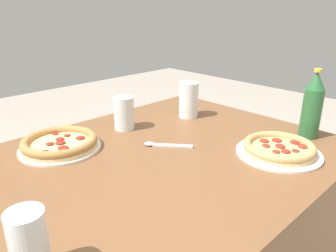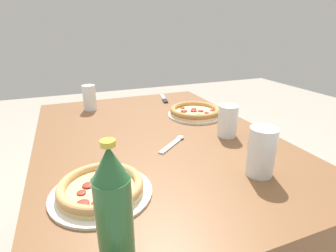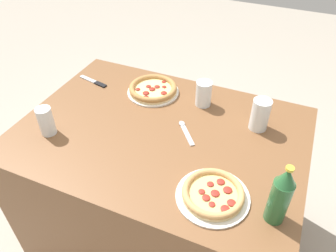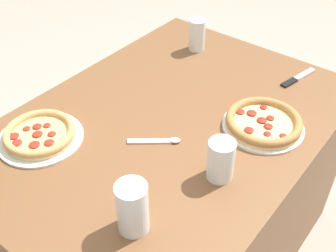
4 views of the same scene
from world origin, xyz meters
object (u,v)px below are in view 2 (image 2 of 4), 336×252
object	(u,v)px
pizza_pepperoni	(101,188)
knife	(164,99)
glass_lemonade	(90,99)
beer_bottle	(114,207)
spoon	(175,142)
pizza_margherita	(195,112)
glass_orange_juice	(227,122)
glass_red_wine	(261,154)

from	to	relation	value
pizza_pepperoni	knife	bearing A→B (deg)	-30.65
glass_lemonade	beer_bottle	size ratio (longest dim) A/B	0.53
glass_lemonade	spoon	distance (m)	0.61
pizza_pepperoni	knife	xyz separation A→B (m)	(0.82, -0.49, -0.02)
pizza_pepperoni	beer_bottle	xyz separation A→B (m)	(-0.22, -0.00, 0.10)
pizza_pepperoni	pizza_margherita	xyz separation A→B (m)	(0.49, -0.52, 0.00)
pizza_margherita	beer_bottle	distance (m)	0.88
beer_bottle	glass_orange_juice	bearing A→B (deg)	-50.80
glass_orange_juice	pizza_pepperoni	bearing A→B (deg)	112.21
glass_lemonade	pizza_margherita	bearing A→B (deg)	-121.57
glass_lemonade	beer_bottle	world-z (taller)	beer_bottle
pizza_pepperoni	glass_red_wine	size ratio (longest dim) A/B	1.82
glass_red_wine	pizza_margherita	bearing A→B (deg)	-6.98
glass_red_wine	beer_bottle	xyz separation A→B (m)	(-0.15, 0.46, 0.05)
pizza_pepperoni	glass_orange_juice	bearing A→B (deg)	-67.79
pizza_margherita	knife	xyz separation A→B (m)	(0.34, 0.04, -0.02)
glass_orange_juice	spoon	distance (m)	0.23
pizza_pepperoni	spoon	bearing A→B (deg)	-53.66
beer_bottle	knife	distance (m)	1.15
pizza_margherita	spoon	world-z (taller)	pizza_margherita
pizza_pepperoni	glass_lemonade	world-z (taller)	glass_lemonade
glass_orange_juice	beer_bottle	world-z (taller)	beer_bottle
pizza_pepperoni	beer_bottle	bearing A→B (deg)	-179.84
beer_bottle	spoon	xyz separation A→B (m)	(0.44, -0.30, -0.11)
pizza_margherita	glass_orange_juice	xyz separation A→B (m)	(-0.27, -0.01, 0.04)
pizza_margherita	knife	size ratio (longest dim) A/B	1.43
pizza_pepperoni	spoon	size ratio (longest dim) A/B	1.86
glass_orange_juice	knife	xyz separation A→B (m)	(0.61, 0.04, -0.06)
pizza_margherita	spoon	bearing A→B (deg)	140.01
glass_red_wine	glass_lemonade	bearing A→B (deg)	25.48
pizza_margherita	spoon	size ratio (longest dim) A/B	1.84
pizza_pepperoni	beer_bottle	distance (m)	0.24
pizza_pepperoni	pizza_margherita	world-z (taller)	pizza_margherita
glass_lemonade	spoon	world-z (taller)	glass_lemonade
glass_lemonade	glass_red_wine	bearing A→B (deg)	-154.52
glass_red_wine	spoon	size ratio (longest dim) A/B	1.03
pizza_margherita	glass_lemonade	distance (m)	0.55
pizza_margherita	glass_lemonade	bearing A→B (deg)	58.43
knife	glass_orange_juice	bearing A→B (deg)	-176.01
glass_red_wine	spoon	distance (m)	0.34
beer_bottle	glass_lemonade	bearing A→B (deg)	-3.14
glass_orange_juice	beer_bottle	bearing A→B (deg)	129.20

